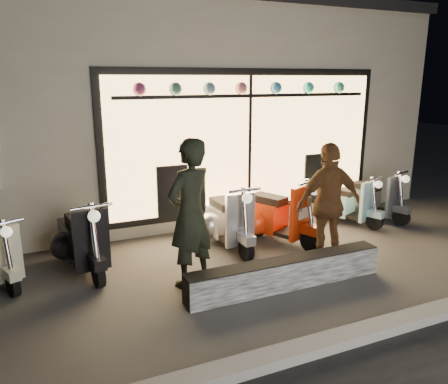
# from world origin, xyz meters

# --- Properties ---
(ground) EXTENTS (40.00, 40.00, 0.00)m
(ground) POSITION_xyz_m (0.00, 0.00, 0.00)
(ground) COLOR #383533
(ground) RESTS_ON ground
(kerb) EXTENTS (40.00, 0.25, 0.12)m
(kerb) POSITION_xyz_m (0.00, -2.00, 0.06)
(kerb) COLOR slate
(kerb) RESTS_ON ground
(shop_building) EXTENTS (10.20, 6.23, 4.20)m
(shop_building) POSITION_xyz_m (0.00, 4.98, 2.10)
(shop_building) COLOR beige
(shop_building) RESTS_ON ground
(graffiti_barrier) EXTENTS (2.80, 0.28, 0.40)m
(graffiti_barrier) POSITION_xyz_m (0.06, -0.65, 0.20)
(graffiti_barrier) COLOR black
(graffiti_barrier) RESTS_ON ground
(scooter_silver) EXTENTS (0.48, 1.48, 1.06)m
(scooter_silver) POSITION_xyz_m (-0.04, 1.13, 0.43)
(scooter_silver) COLOR black
(scooter_silver) RESTS_ON ground
(scooter_red) EXTENTS (0.90, 1.51, 1.10)m
(scooter_red) POSITION_xyz_m (0.76, 0.99, 0.44)
(scooter_red) COLOR black
(scooter_red) RESTS_ON ground
(scooter_black) EXTENTS (0.62, 1.50, 1.07)m
(scooter_black) POSITION_xyz_m (-2.33, 1.13, 0.43)
(scooter_black) COLOR black
(scooter_black) RESTS_ON ground
(scooter_blue) EXTENTS (0.74, 1.28, 0.93)m
(scooter_blue) POSITION_xyz_m (2.49, 1.28, 0.37)
(scooter_blue) COLOR black
(scooter_blue) RESTS_ON ground
(scooter_grey) EXTENTS (0.75, 1.35, 0.98)m
(scooter_grey) POSITION_xyz_m (3.13, 1.32, 0.39)
(scooter_grey) COLOR black
(scooter_grey) RESTS_ON ground
(man) EXTENTS (0.85, 0.73, 1.98)m
(man) POSITION_xyz_m (-1.05, -0.04, 0.99)
(man) COLOR black
(man) RESTS_ON ground
(woman) EXTENTS (1.07, 0.48, 1.81)m
(woman) POSITION_xyz_m (1.08, -0.13, 0.91)
(woman) COLOR brown
(woman) RESTS_ON ground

